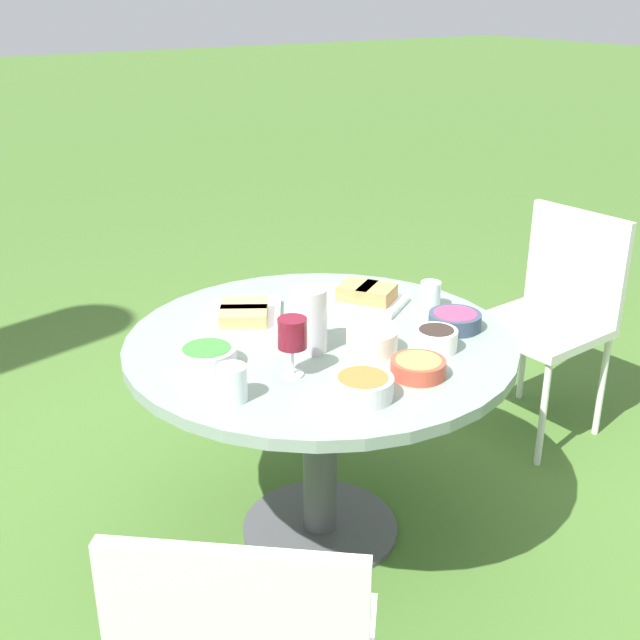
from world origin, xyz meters
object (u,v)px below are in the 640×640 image
object	(u,v)px
dining_table	(320,372)
chair_near_right	(554,306)
water_pitcher	(309,319)
wine_glass	(292,335)

from	to	relation	value
dining_table	chair_near_right	bearing A→B (deg)	-85.09
water_pitcher	wine_glass	distance (m)	0.17
wine_glass	dining_table	bearing A→B (deg)	-49.73
dining_table	water_pitcher	distance (m)	0.23
dining_table	chair_near_right	xyz separation A→B (m)	(0.10, -1.16, -0.06)
chair_near_right	water_pitcher	bearing A→B (deg)	96.94
chair_near_right	wine_glass	distance (m)	1.41
water_pitcher	wine_glass	xyz separation A→B (m)	(-0.12, 0.13, 0.02)
water_pitcher	wine_glass	bearing A→B (deg)	132.62
water_pitcher	chair_near_right	bearing A→B (deg)	-83.06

